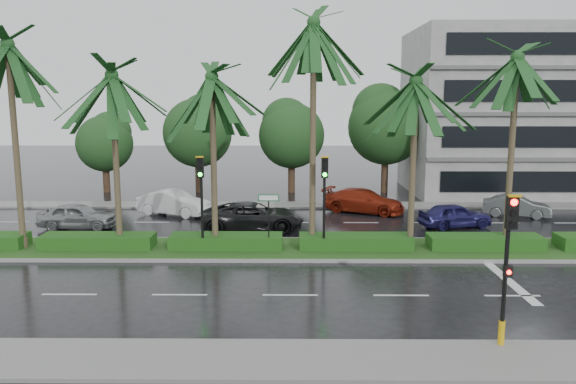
{
  "coord_description": "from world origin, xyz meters",
  "views": [
    {
      "loc": [
        0.08,
        -24.34,
        7.01
      ],
      "look_at": [
        -0.13,
        1.5,
        2.69
      ],
      "focal_mm": 35.0,
      "sensor_mm": 36.0,
      "label": 1
    }
  ],
  "objects_px": {
    "street_sign": "(269,208)",
    "car_white": "(174,203)",
    "car_red": "(364,201)",
    "car_blue": "(455,215)",
    "car_grey": "(516,206)",
    "signal_median_left": "(201,190)",
    "car_darkgrey": "(253,216)",
    "car_silver": "(77,216)",
    "signal_near": "(507,264)"
  },
  "relations": [
    {
      "from": "car_white",
      "to": "car_darkgrey",
      "type": "bearing_deg",
      "value": -106.33
    },
    {
      "from": "car_blue",
      "to": "signal_near",
      "type": "bearing_deg",
      "value": 155.41
    },
    {
      "from": "signal_median_left",
      "to": "car_red",
      "type": "bearing_deg",
      "value": 48.63
    },
    {
      "from": "street_sign",
      "to": "car_red",
      "type": "bearing_deg",
      "value": 59.85
    },
    {
      "from": "car_blue",
      "to": "car_silver",
      "type": "bearing_deg",
      "value": 77.76
    },
    {
      "from": "car_darkgrey",
      "to": "street_sign",
      "type": "bearing_deg",
      "value": -169.63
    },
    {
      "from": "signal_median_left",
      "to": "car_red",
      "type": "xyz_separation_m",
      "value": [
        8.5,
        9.65,
        -2.27
      ]
    },
    {
      "from": "signal_near",
      "to": "street_sign",
      "type": "bearing_deg",
      "value": 125.34
    },
    {
      "from": "car_white",
      "to": "car_darkgrey",
      "type": "distance_m",
      "value": 6.43
    },
    {
      "from": "car_silver",
      "to": "car_red",
      "type": "distance_m",
      "value": 16.75
    },
    {
      "from": "car_red",
      "to": "car_blue",
      "type": "bearing_deg",
      "value": -107.5
    },
    {
      "from": "signal_near",
      "to": "car_blue",
      "type": "distance_m",
      "value": 15.66
    },
    {
      "from": "car_darkgrey",
      "to": "car_red",
      "type": "height_order",
      "value": "car_darkgrey"
    },
    {
      "from": "signal_median_left",
      "to": "car_silver",
      "type": "xyz_separation_m",
      "value": [
        -7.63,
        5.13,
        -2.3
      ]
    },
    {
      "from": "car_silver",
      "to": "car_darkgrey",
      "type": "xyz_separation_m",
      "value": [
        9.58,
        -0.32,
        0.05
      ]
    },
    {
      "from": "signal_median_left",
      "to": "car_grey",
      "type": "relative_size",
      "value": 1.13
    },
    {
      "from": "street_sign",
      "to": "car_silver",
      "type": "distance_m",
      "value": 11.81
    },
    {
      "from": "car_white",
      "to": "car_grey",
      "type": "xyz_separation_m",
      "value": [
        20.63,
        -0.32,
        -0.11
      ]
    },
    {
      "from": "car_white",
      "to": "car_red",
      "type": "xyz_separation_m",
      "value": [
        11.63,
        0.9,
        -0.01
      ]
    },
    {
      "from": "car_red",
      "to": "car_grey",
      "type": "xyz_separation_m",
      "value": [
        9.0,
        -1.21,
        -0.1
      ]
    },
    {
      "from": "signal_median_left",
      "to": "car_silver",
      "type": "bearing_deg",
      "value": 146.1
    },
    {
      "from": "signal_median_left",
      "to": "car_silver",
      "type": "relative_size",
      "value": 1.06
    },
    {
      "from": "car_white",
      "to": "car_blue",
      "type": "relative_size",
      "value": 1.14
    },
    {
      "from": "car_darkgrey",
      "to": "signal_median_left",
      "type": "bearing_deg",
      "value": 155.52
    },
    {
      "from": "car_darkgrey",
      "to": "car_grey",
      "type": "relative_size",
      "value": 1.41
    },
    {
      "from": "car_blue",
      "to": "car_darkgrey",
      "type": "bearing_deg",
      "value": 80.47
    },
    {
      "from": "signal_median_left",
      "to": "car_silver",
      "type": "distance_m",
      "value": 9.48
    },
    {
      "from": "car_white",
      "to": "car_red",
      "type": "height_order",
      "value": "car_white"
    },
    {
      "from": "car_grey",
      "to": "signal_median_left",
      "type": "bearing_deg",
      "value": 135.32
    },
    {
      "from": "car_silver",
      "to": "car_darkgrey",
      "type": "distance_m",
      "value": 9.59
    },
    {
      "from": "street_sign",
      "to": "car_darkgrey",
      "type": "height_order",
      "value": "street_sign"
    },
    {
      "from": "signal_near",
      "to": "car_red",
      "type": "xyz_separation_m",
      "value": [
        -1.5,
        19.34,
        -1.77
      ]
    },
    {
      "from": "car_red",
      "to": "car_blue",
      "type": "xyz_separation_m",
      "value": [
        4.5,
        -4.08,
        -0.06
      ]
    },
    {
      "from": "street_sign",
      "to": "car_red",
      "type": "height_order",
      "value": "street_sign"
    },
    {
      "from": "signal_near",
      "to": "signal_median_left",
      "type": "distance_m",
      "value": 13.93
    },
    {
      "from": "car_white",
      "to": "signal_near",
      "type": "bearing_deg",
      "value": -123.06
    },
    {
      "from": "car_grey",
      "to": "car_white",
      "type": "bearing_deg",
      "value": 108.7
    },
    {
      "from": "street_sign",
      "to": "car_silver",
      "type": "height_order",
      "value": "street_sign"
    },
    {
      "from": "street_sign",
      "to": "car_red",
      "type": "distance_m",
      "value": 11.04
    },
    {
      "from": "signal_median_left",
      "to": "car_darkgrey",
      "type": "height_order",
      "value": "signal_median_left"
    },
    {
      "from": "car_blue",
      "to": "car_grey",
      "type": "height_order",
      "value": "car_blue"
    },
    {
      "from": "signal_near",
      "to": "car_silver",
      "type": "height_order",
      "value": "signal_near"
    },
    {
      "from": "car_white",
      "to": "car_grey",
      "type": "height_order",
      "value": "car_white"
    },
    {
      "from": "signal_near",
      "to": "street_sign",
      "type": "xyz_separation_m",
      "value": [
        -7.0,
        9.87,
        -0.38
      ]
    },
    {
      "from": "car_silver",
      "to": "car_grey",
      "type": "bearing_deg",
      "value": -82.27
    },
    {
      "from": "car_red",
      "to": "signal_median_left",
      "type": "bearing_deg",
      "value": 163.36
    },
    {
      "from": "car_blue",
      "to": "signal_median_left",
      "type": "bearing_deg",
      "value": 99.72
    },
    {
      "from": "signal_near",
      "to": "car_silver",
      "type": "relative_size",
      "value": 1.06
    },
    {
      "from": "street_sign",
      "to": "car_white",
      "type": "relative_size",
      "value": 0.58
    },
    {
      "from": "signal_median_left",
      "to": "car_red",
      "type": "height_order",
      "value": "signal_median_left"
    }
  ]
}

